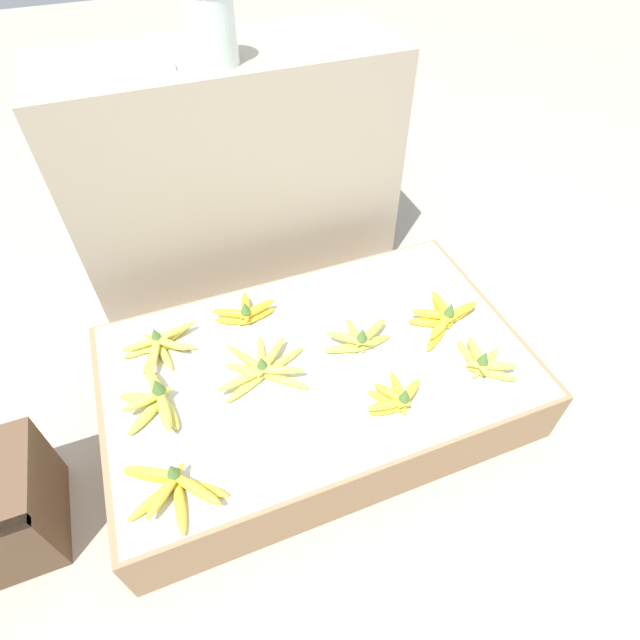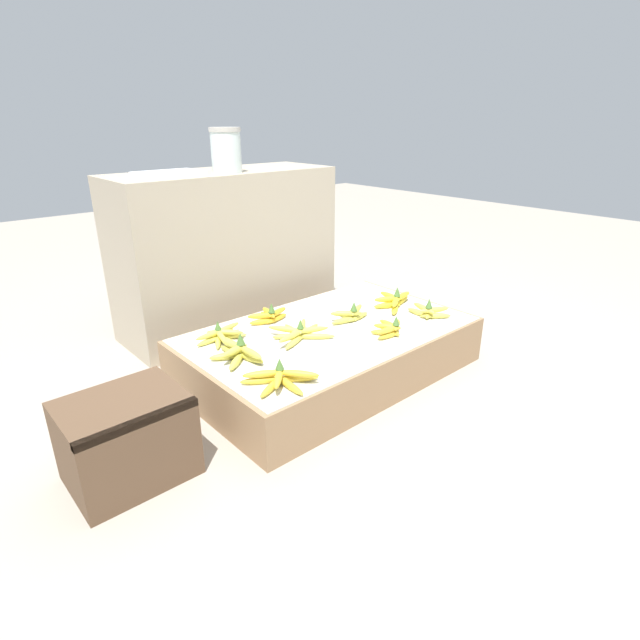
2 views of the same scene
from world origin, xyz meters
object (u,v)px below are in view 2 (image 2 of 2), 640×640
object	(u,v)px
banana_bunch_middle_midright	(351,314)
foam_tray_white	(168,173)
banana_bunch_front_midright	(390,329)
banana_bunch_middle_right	(394,301)
wooden_crate	(127,439)
banana_bunch_middle_left	(238,353)
glass_jar	(226,150)
banana_bunch_back_midleft	(269,316)
banana_bunch_middle_midleft	(300,333)
banana_bunch_back_left	(221,335)
banana_bunch_front_left	(280,379)
banana_bunch_front_right	(429,311)

from	to	relation	value
banana_bunch_middle_midright	foam_tray_white	bearing A→B (deg)	121.36
banana_bunch_front_midright	banana_bunch_middle_right	size ratio (longest dim) A/B	0.73
wooden_crate	banana_bunch_middle_right	world-z (taller)	banana_bunch_middle_right
banana_bunch_middle_left	wooden_crate	bearing A→B (deg)	-167.73
glass_jar	banana_bunch_front_midright	bearing A→B (deg)	-77.18
foam_tray_white	banana_bunch_front_midright	bearing A→B (deg)	-64.53
banana_bunch_front_midright	banana_bunch_back_midleft	xyz separation A→B (m)	(-0.30, 0.46, 0.00)
banana_bunch_front_midright	banana_bunch_middle_midleft	distance (m)	0.39
banana_bunch_middle_left	foam_tray_white	xyz separation A→B (m)	(0.15, 0.75, 0.60)
banana_bunch_middle_right	banana_bunch_back_left	bearing A→B (deg)	165.96
banana_bunch_back_midleft	banana_bunch_back_left	bearing A→B (deg)	-172.91
banana_bunch_front_left	foam_tray_white	xyz separation A→B (m)	(0.15, 1.02, 0.60)
banana_bunch_front_right	banana_bunch_middle_midleft	bearing A→B (deg)	160.50
wooden_crate	banana_bunch_front_midright	xyz separation A→B (m)	(1.11, -0.12, 0.10)
banana_bunch_front_midright	banana_bunch_middle_midleft	xyz separation A→B (m)	(-0.31, 0.23, -0.00)
banana_bunch_back_midleft	banana_bunch_front_left	bearing A→B (deg)	-122.67
banana_bunch_middle_midright	banana_bunch_back_left	xyz separation A→B (m)	(-0.57, 0.20, -0.00)
banana_bunch_front_right	banana_bunch_middle_left	distance (m)	0.93
banana_bunch_back_left	glass_jar	distance (m)	0.92
banana_bunch_middle_left	foam_tray_white	world-z (taller)	foam_tray_white
glass_jar	banana_bunch_middle_midright	bearing A→B (deg)	-73.76
banana_bunch_front_midright	banana_bunch_back_left	world-z (taller)	banana_bunch_front_midright
wooden_crate	banana_bunch_back_left	world-z (taller)	banana_bunch_back_left
banana_bunch_middle_left	banana_bunch_middle_midleft	xyz separation A→B (m)	(0.31, 0.00, -0.01)
banana_bunch_middle_midright	banana_bunch_middle_right	world-z (taller)	banana_bunch_middle_right
banana_bunch_middle_midright	banana_bunch_back_left	bearing A→B (deg)	160.59
banana_bunch_back_left	banana_bunch_middle_midright	bearing A→B (deg)	-19.41
banana_bunch_middle_midright	banana_bunch_back_midleft	xyz separation A→B (m)	(-0.29, 0.23, 0.00)
banana_bunch_middle_left	banana_bunch_middle_right	size ratio (longest dim) A/B	0.96
banana_bunch_middle_midleft	wooden_crate	bearing A→B (deg)	-172.33
banana_bunch_middle_left	foam_tray_white	bearing A→B (deg)	78.55
banana_bunch_front_right	banana_bunch_middle_midleft	distance (m)	0.64
banana_bunch_middle_left	banana_bunch_middle_right	world-z (taller)	banana_bunch_middle_left
banana_bunch_front_left	banana_bunch_middle_midright	bearing A→B (deg)	23.43
banana_bunch_front_right	banana_bunch_front_left	bearing A→B (deg)	-176.73
banana_bunch_middle_midright	banana_bunch_back_left	world-z (taller)	banana_bunch_middle_midright
banana_bunch_middle_left	banana_bunch_back_left	size ratio (longest dim) A/B	1.05
banana_bunch_middle_right	banana_bunch_middle_midright	bearing A→B (deg)	177.24
banana_bunch_front_left	banana_bunch_middle_left	xyz separation A→B (m)	(-0.00, 0.27, 0.00)
wooden_crate	glass_jar	bearing A→B (deg)	40.45
banana_bunch_middle_midright	banana_bunch_back_midleft	size ratio (longest dim) A/B	1.09
banana_bunch_middle_midleft	glass_jar	bearing A→B (deg)	80.70
glass_jar	banana_bunch_back_midleft	bearing A→B (deg)	-102.52
banana_bunch_middle_midleft	glass_jar	size ratio (longest dim) A/B	1.38
banana_bunch_middle_midleft	glass_jar	xyz separation A→B (m)	(0.11, 0.67, 0.70)
banana_bunch_front_right	banana_bunch_back_midleft	distance (m)	0.74
wooden_crate	foam_tray_white	size ratio (longest dim) A/B	1.25
banana_bunch_front_left	banana_bunch_front_right	xyz separation A→B (m)	(0.91, 0.05, 0.00)
banana_bunch_front_midright	banana_bunch_back_midleft	size ratio (longest dim) A/B	0.90
foam_tray_white	banana_bunch_front_right	bearing A→B (deg)	-51.79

